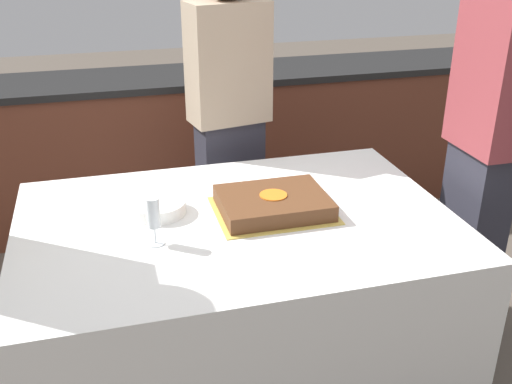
% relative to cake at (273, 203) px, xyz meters
% --- Properties ---
extents(ground_plane, '(14.00, 14.00, 0.00)m').
position_rel_cake_xyz_m(ground_plane, '(-0.15, -0.02, -0.79)').
color(ground_plane, brown).
extents(back_counter, '(4.40, 0.58, 0.92)m').
position_rel_cake_xyz_m(back_counter, '(-0.15, 1.60, -0.33)').
color(back_counter, '#5B2D1E').
rests_on(back_counter, ground_plane).
extents(dining_table, '(1.63, 1.10, 0.76)m').
position_rel_cake_xyz_m(dining_table, '(-0.15, -0.02, -0.41)').
color(dining_table, silver).
rests_on(dining_table, ground_plane).
extents(cake, '(0.45, 0.36, 0.07)m').
position_rel_cake_xyz_m(cake, '(0.00, 0.00, 0.00)').
color(cake, gold).
rests_on(cake, dining_table).
extents(plate_stack, '(0.21, 0.21, 0.05)m').
position_rel_cake_xyz_m(plate_stack, '(-0.43, 0.10, -0.01)').
color(plate_stack, white).
rests_on(plate_stack, dining_table).
extents(wine_glass, '(0.06, 0.06, 0.17)m').
position_rel_cake_xyz_m(wine_glass, '(-0.46, -0.14, 0.08)').
color(wine_glass, white).
rests_on(wine_glass, dining_table).
extents(side_plate_near_cake, '(0.17, 0.17, 0.00)m').
position_rel_cake_xyz_m(side_plate_near_cake, '(0.04, 0.31, -0.03)').
color(side_plate_near_cake, white).
rests_on(side_plate_near_cake, dining_table).
extents(person_cutting_cake, '(0.40, 0.27, 1.67)m').
position_rel_cake_xyz_m(person_cutting_cake, '(-0.00, 0.75, 0.09)').
color(person_cutting_cake, '#282833').
rests_on(person_cutting_cake, ground_plane).
extents(person_seated_right, '(0.20, 0.33, 1.73)m').
position_rel_cake_xyz_m(person_seated_right, '(0.88, -0.02, 0.12)').
color(person_seated_right, '#282833').
rests_on(person_seated_right, ground_plane).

